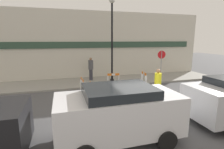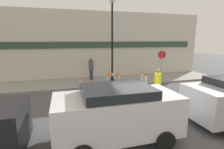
{
  "view_description": "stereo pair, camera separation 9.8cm",
  "coord_description": "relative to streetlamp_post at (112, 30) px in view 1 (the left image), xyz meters",
  "views": [
    {
      "loc": [
        -3.48,
        -6.73,
        3.2
      ],
      "look_at": [
        -0.41,
        3.89,
        1.0
      ],
      "focal_mm": 28.0,
      "sensor_mm": 36.0,
      "label": 1
    },
    {
      "loc": [
        -3.38,
        -6.76,
        3.2
      ],
      "look_at": [
        -0.41,
        3.89,
        1.0
      ],
      "focal_mm": 28.0,
      "sensor_mm": 36.0,
      "label": 2
    }
  ],
  "objects": [
    {
      "name": "barricade_0",
      "position": [
        1.58,
        -1.98,
        -3.3
      ],
      "size": [
        0.23,
        0.8,
        1.14
      ],
      "rotation": [
        0.0,
        0.0,
        7.73
      ],
      "color": "white",
      "rests_on": "ground_plane"
    },
    {
      "name": "stop_sign",
      "position": [
        3.8,
        -0.38,
        -2.26
      ],
      "size": [
        0.59,
        0.15,
        2.28
      ],
      "rotation": [
        0.0,
        0.0,
        2.92
      ],
      "color": "gray",
      "rests_on": "sidewalk_slab"
    },
    {
      "name": "traffic_cone_0",
      "position": [
        -1.76,
        -0.91,
        -3.62
      ],
      "size": [
        0.3,
        0.3,
        0.59
      ],
      "color": "black",
      "rests_on": "ground_plane"
    },
    {
      "name": "barricade_3",
      "position": [
        -0.31,
        -3.91,
        -3.33
      ],
      "size": [
        0.76,
        0.14,
        1.09
      ],
      "rotation": [
        0.0,
        0.0,
        12.55
      ],
      "color": "white",
      "rests_on": "ground_plane"
    },
    {
      "name": "traffic_cone_4",
      "position": [
        -1.35,
        -3.27,
        -3.62
      ],
      "size": [
        0.3,
        0.3,
        0.59
      ],
      "color": "black",
      "rests_on": "ground_plane"
    },
    {
      "name": "barricade_1",
      "position": [
        -0.18,
        -0.96,
        -3.38
      ],
      "size": [
        0.82,
        0.24,
        0.98
      ],
      "rotation": [
        0.0,
        0.0,
        9.29
      ],
      "color": "white",
      "rests_on": "ground_plane"
    },
    {
      "name": "traffic_cone_1",
      "position": [
        -2.27,
        -1.38,
        -3.65
      ],
      "size": [
        0.3,
        0.3,
        0.53
      ],
      "color": "black",
      "rests_on": "ground_plane"
    },
    {
      "name": "traffic_cone_5",
      "position": [
        -2.0,
        -3.75,
        -3.55
      ],
      "size": [
        0.3,
        0.3,
        0.74
      ],
      "color": "black",
      "rests_on": "ground_plane"
    },
    {
      "name": "ground_plane",
      "position": [
        -0.01,
        -5.31,
        -3.9
      ],
      "size": [
        60.0,
        60.0,
        0.0
      ],
      "primitive_type": "plane",
      "color": "#4C4C4F"
    },
    {
      "name": "sidewalk_slab",
      "position": [
        -0.01,
        0.75,
        -3.85
      ],
      "size": [
        18.0,
        3.13,
        0.12
      ],
      "color": "gray",
      "rests_on": "ground_plane"
    },
    {
      "name": "traffic_cone_2",
      "position": [
        -1.04,
        -4.17,
        -3.62
      ],
      "size": [
        0.3,
        0.3,
        0.6
      ],
      "color": "black",
      "rests_on": "ground_plane"
    },
    {
      "name": "person_worker",
      "position": [
        1.24,
        -4.25,
        -2.96
      ],
      "size": [
        0.49,
        0.49,
        1.74
      ],
      "rotation": [
        0.0,
        0.0,
        2.19
      ],
      "color": "#33333D",
      "rests_on": "ground_plane"
    },
    {
      "name": "streetlamp_post",
      "position": [
        0.0,
        0.0,
        0.0
      ],
      "size": [
        0.44,
        0.44,
        5.96
      ],
      "color": "black",
      "rests_on": "sidewalk_slab"
    },
    {
      "name": "storefront_facade",
      "position": [
        -0.01,
        2.39,
        -1.15
      ],
      "size": [
        18.0,
        0.22,
        5.5
      ],
      "color": "beige",
      "rests_on": "ground_plane"
    },
    {
      "name": "traffic_cone_3",
      "position": [
        -1.24,
        -0.91,
        -3.68
      ],
      "size": [
        0.3,
        0.3,
        0.47
      ],
      "color": "black",
      "rests_on": "ground_plane"
    },
    {
      "name": "person_pedestrian",
      "position": [
        -1.36,
        1.2,
        -2.85
      ],
      "size": [
        0.39,
        0.39,
        1.75
      ],
      "rotation": [
        0.0,
        0.0,
        3.11
      ],
      "color": "#33333D",
      "rests_on": "sidewalk_slab"
    },
    {
      "name": "barricade_2",
      "position": [
        -2.4,
        -2.04,
        -3.36
      ],
      "size": [
        0.18,
        0.82,
        1.01
      ],
      "rotation": [
        0.0,
        0.0,
        11.05
      ],
      "color": "white",
      "rests_on": "ground_plane"
    },
    {
      "name": "parked_car_1",
      "position": [
        -1.85,
        -7.16,
        -2.89
      ],
      "size": [
        3.87,
        1.95,
        1.8
      ],
      "color": "silver",
      "rests_on": "ground_plane"
    }
  ]
}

